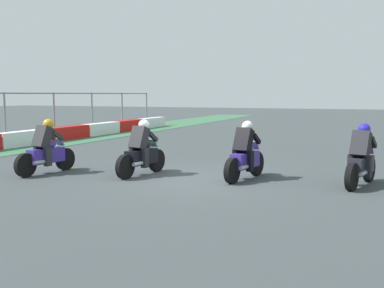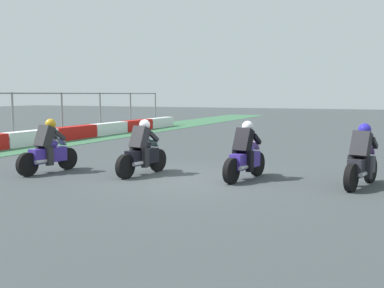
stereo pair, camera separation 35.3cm
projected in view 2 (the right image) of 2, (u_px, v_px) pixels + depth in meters
ground_plane at (192, 179)px, 12.09m from camera, size 120.00×120.00×0.00m
rider_lane_a at (362, 161)px, 10.98m from camera, size 2.01×0.65×1.51m
rider_lane_b at (245, 156)px, 11.94m from camera, size 2.03×0.62×1.51m
rider_lane_c at (142, 152)px, 12.63m from camera, size 2.04×0.60×1.51m
rider_lane_d at (48, 151)px, 12.99m from camera, size 2.04×0.60×1.51m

